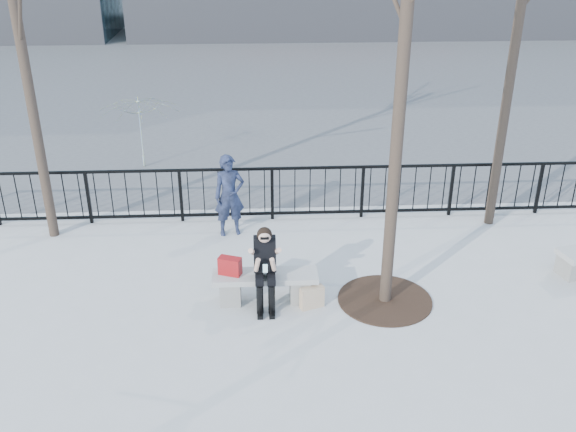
{
  "coord_description": "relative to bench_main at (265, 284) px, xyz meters",
  "views": [
    {
      "loc": [
        -0.09,
        -8.66,
        5.61
      ],
      "look_at": [
        0.4,
        0.8,
        1.1
      ],
      "focal_mm": 40.0,
      "sensor_mm": 36.0,
      "label": 1
    }
  ],
  "objects": [
    {
      "name": "standing_man",
      "position": [
        -0.62,
        2.39,
        0.49
      ],
      "size": [
        0.65,
        0.5,
        1.58
      ],
      "primitive_type": "imported",
      "rotation": [
        0.0,
        0.0,
        0.22
      ],
      "color": "black",
      "rests_on": "ground"
    },
    {
      "name": "vendor_umbrella",
      "position": [
        -2.8,
        6.04,
        0.56
      ],
      "size": [
        2.39,
        2.42,
        1.72
      ],
      "primitive_type": "imported",
      "rotation": [
        0.0,
        0.0,
        0.32
      ],
      "color": "yellow",
      "rests_on": "ground"
    },
    {
      "name": "shopping_bag",
      "position": [
        0.72,
        -0.23,
        -0.12
      ],
      "size": [
        0.4,
        0.26,
        0.35
      ],
      "primitive_type": "cube",
      "rotation": [
        0.0,
        0.0,
        0.35
      ],
      "color": "beige",
      "rests_on": "ground"
    },
    {
      "name": "railing",
      "position": [
        0.0,
        3.0,
        0.25
      ],
      "size": [
        14.0,
        0.06,
        1.1
      ],
      "color": "black",
      "rests_on": "ground"
    },
    {
      "name": "seated_woman",
      "position": [
        0.0,
        -0.16,
        0.37
      ],
      "size": [
        0.5,
        0.64,
        1.34
      ],
      "color": "black",
      "rests_on": "ground"
    },
    {
      "name": "tree_grate",
      "position": [
        1.9,
        -0.1,
        -0.29
      ],
      "size": [
        1.5,
        1.5,
        0.02
      ],
      "primitive_type": "cylinder",
      "color": "black",
      "rests_on": "ground"
    },
    {
      "name": "handbag",
      "position": [
        -0.54,
        0.02,
        0.33
      ],
      "size": [
        0.38,
        0.28,
        0.29
      ],
      "primitive_type": "cube",
      "rotation": [
        0.0,
        0.0,
        -0.36
      ],
      "color": "maroon",
      "rests_on": "bench_main"
    },
    {
      "name": "ground",
      "position": [
        0.0,
        0.0,
        -0.3
      ],
      "size": [
        120.0,
        120.0,
        0.0
      ],
      "primitive_type": "plane",
      "color": "#A7A7A2",
      "rests_on": "ground"
    },
    {
      "name": "bench_main",
      "position": [
        0.0,
        0.0,
        0.0
      ],
      "size": [
        1.65,
        0.46,
        0.49
      ],
      "color": "slate",
      "rests_on": "ground"
    },
    {
      "name": "street_surface",
      "position": [
        0.0,
        15.0,
        -0.3
      ],
      "size": [
        60.0,
        23.0,
        0.01
      ],
      "primitive_type": "cube",
      "color": "#474747",
      "rests_on": "ground"
    }
  ]
}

